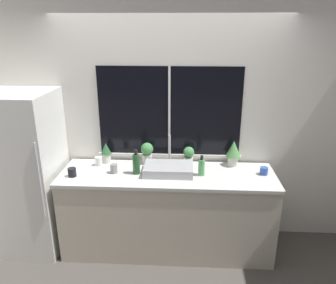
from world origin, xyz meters
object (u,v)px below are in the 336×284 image
object	(u,v)px
mug_grey	(114,169)
bottle_tall	(136,164)
sink	(169,169)
mug_white	(99,161)
mug_black	(72,172)
potted_plant_far_right	(233,151)
refrigerator	(27,173)
potted_plant_far_left	(106,152)
soap_bottle	(201,167)
mug_blue	(264,171)
potted_plant_center_left	(147,152)
potted_plant_center_right	(189,155)

from	to	relation	value
mug_grey	bottle_tall	bearing A→B (deg)	-0.08
sink	mug_white	xyz separation A→B (m)	(-0.79, 0.16, 0.00)
mug_white	mug_black	xyz separation A→B (m)	(-0.20, -0.30, -0.00)
mug_black	potted_plant_far_right	bearing A→B (deg)	12.78
refrigerator	mug_grey	size ratio (longest dim) A/B	17.65
potted_plant_far_right	bottle_tall	bearing A→B (deg)	-165.01
mug_grey	potted_plant_far_left	bearing A→B (deg)	117.32
soap_bottle	mug_blue	world-z (taller)	soap_bottle
potted_plant_far_right	mug_black	bearing A→B (deg)	-167.22
sink	potted_plant_center_left	size ratio (longest dim) A/B	2.11
mug_white	mug_black	size ratio (longest dim) A/B	1.06
potted_plant_far_left	mug_grey	bearing A→B (deg)	-62.68
soap_bottle	potted_plant_far_left	bearing A→B (deg)	165.29
potted_plant_center_left	mug_blue	bearing A→B (deg)	-10.16
refrigerator	potted_plant_center_right	bearing A→B (deg)	8.16
refrigerator	bottle_tall	bearing A→B (deg)	-1.25
soap_bottle	mug_blue	bearing A→B (deg)	4.79
potted_plant_center_left	potted_plant_center_right	distance (m)	0.46
soap_bottle	mug_white	size ratio (longest dim) A/B	2.28
potted_plant_center_left	soap_bottle	bearing A→B (deg)	-25.03
mug_white	bottle_tall	bearing A→B (deg)	-23.31
refrigerator	mug_black	distance (m)	0.57
mug_grey	mug_black	distance (m)	0.42
mug_grey	mug_blue	world-z (taller)	mug_grey
refrigerator	mug_black	world-z (taller)	refrigerator
potted_plant_center_right	mug_grey	distance (m)	0.83
sink	potted_plant_far_left	distance (m)	0.76
potted_plant_center_right	bottle_tall	distance (m)	0.61
potted_plant_center_left	mug_grey	world-z (taller)	potted_plant_center_left
sink	potted_plant_far_left	xyz separation A→B (m)	(-0.72, 0.24, 0.08)
potted_plant_center_left	soap_bottle	distance (m)	0.66
potted_plant_center_left	mug_white	xyz separation A→B (m)	(-0.53, -0.08, -0.08)
mug_white	mug_grey	bearing A→B (deg)	-42.40
refrigerator	mug_black	xyz separation A→B (m)	(0.55, -0.13, 0.08)
refrigerator	potted_plant_far_left	world-z (taller)	refrigerator
refrigerator	potted_plant_center_right	size ratio (longest dim) A/B	8.57
potted_plant_center_left	mug_black	distance (m)	0.83
potted_plant_far_right	refrigerator	bearing A→B (deg)	-173.60
mug_white	potted_plant_center_right	bearing A→B (deg)	4.73
mug_black	mug_blue	world-z (taller)	mug_black
mug_black	mug_white	bearing A→B (deg)	56.42
refrigerator	soap_bottle	world-z (taller)	refrigerator
potted_plant_far_left	mug_black	bearing A→B (deg)	-125.12
sink	potted_plant_far_right	world-z (taller)	sink
potted_plant_far_right	mug_grey	size ratio (longest dim) A/B	2.85
potted_plant_far_left	mug_blue	bearing A→B (deg)	-7.44
mug_white	potted_plant_far_right	bearing A→B (deg)	3.18
soap_bottle	bottle_tall	distance (m)	0.68
mug_white	mug_blue	bearing A→B (deg)	-4.53
potted_plant_center_left	refrigerator	bearing A→B (deg)	-168.94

